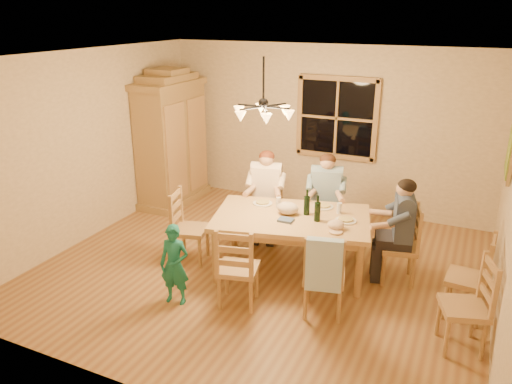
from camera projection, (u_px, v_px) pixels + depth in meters
The scene contains 32 objects.
floor at pixel (263, 268), 6.56m from camera, with size 5.50×5.50×0.00m, color brown.
ceiling at pixel (264, 56), 5.63m from camera, with size 5.50×5.00×0.02m, color white.
wall_back at pixel (325, 129), 8.22m from camera, with size 5.50×0.02×2.70m, color tan.
wall_left at pixel (89, 146), 7.18m from camera, with size 0.02×5.00×2.70m, color tan.
window at pixel (337, 118), 8.05m from camera, with size 1.30×0.06×1.30m.
painting at pixel (511, 152), 5.96m from camera, with size 0.06×0.78×0.64m.
chandelier at pixel (263, 111), 5.84m from camera, with size 0.77×0.68×0.71m.
armoire at pixel (172, 143), 8.51m from camera, with size 0.66×1.40×2.30m.
dining_table at pixel (291, 223), 6.29m from camera, with size 2.15×1.60×0.76m.
chair_far_left at pixel (266, 219), 7.34m from camera, with size 0.53×0.51×0.99m.
chair_far_right at pixel (324, 223), 7.18m from camera, with size 0.53×0.51×0.99m.
chair_near_left at pixel (238, 280), 5.66m from camera, with size 0.53×0.51×0.99m.
chair_near_right at pixel (323, 289), 5.49m from camera, with size 0.53×0.51×0.99m.
chair_end_left at pixel (191, 240), 6.66m from camera, with size 0.51×0.53×0.99m.
chair_end_right at pixel (398, 258), 6.17m from camera, with size 0.51×0.53×0.99m.
adult_woman at pixel (266, 184), 7.15m from camera, with size 0.47×0.50×0.87m.
adult_plaid_man at pixel (326, 188), 7.00m from camera, with size 0.47×0.50×0.87m.
adult_slate_man at pixel (402, 218), 5.99m from camera, with size 0.50×0.47×0.87m.
towel at pixel (324, 265), 5.18m from camera, with size 0.38×0.10×0.58m, color #A7C6E2.
wine_bottle_a at pixel (307, 202), 6.25m from camera, with size 0.08×0.08×0.33m, color black.
wine_bottle_b at pixel (317, 208), 6.05m from camera, with size 0.08×0.08×0.33m, color black.
plate_woman at pixel (263, 203), 6.64m from camera, with size 0.26×0.26×0.02m, color white.
plate_plaid at pixel (323, 207), 6.53m from camera, with size 0.26×0.26×0.02m, color white.
plate_slate at pixel (346, 221), 6.09m from camera, with size 0.26×0.26×0.02m, color white.
wine_glass_a at pixel (278, 202), 6.50m from camera, with size 0.06×0.06×0.14m, color silver.
wine_glass_b at pixel (339, 208), 6.32m from camera, with size 0.06×0.06×0.14m, color silver.
cap at pixel (336, 225), 5.87m from camera, with size 0.20×0.20×0.11m, color #D3AE8D.
napkin at pixel (286, 220), 6.10m from camera, with size 0.18×0.14×0.03m, color #44567E.
cloth_bundle at pixel (288, 208), 6.30m from camera, with size 0.28×0.22×0.15m, color #C3AA8D.
child at pixel (175, 265), 5.65m from camera, with size 0.35×0.23×0.96m, color #186D64.
chair_spare_front at pixel (461, 321), 4.92m from camera, with size 0.54×0.55×0.99m.
chair_spare_back at pixel (465, 291), 5.45m from camera, with size 0.45×0.47×0.99m.
Camera 1 is at (2.37, -5.31, 3.19)m, focal length 35.00 mm.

